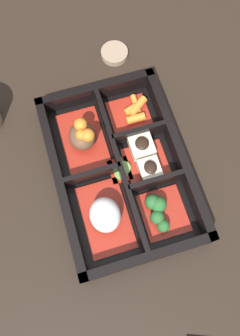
% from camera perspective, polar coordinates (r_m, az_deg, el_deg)
% --- Properties ---
extents(ground_plane, '(3.00, 3.00, 0.00)m').
position_cam_1_polar(ground_plane, '(0.57, 0.00, -0.80)').
color(ground_plane, black).
extents(bento_base, '(0.32, 0.22, 0.01)m').
position_cam_1_polar(bento_base, '(0.57, 0.00, -0.64)').
color(bento_base, black).
rests_on(bento_base, ground_plane).
extents(bento_rim, '(0.32, 0.22, 0.05)m').
position_cam_1_polar(bento_rim, '(0.55, 0.18, 0.03)').
color(bento_rim, black).
rests_on(bento_rim, ground_plane).
extents(bowl_rice, '(0.12, 0.07, 0.05)m').
position_cam_1_polar(bowl_rice, '(0.53, -2.58, -8.27)').
color(bowl_rice, maroon).
rests_on(bowl_rice, bento_base).
extents(bowl_stew, '(0.12, 0.07, 0.06)m').
position_cam_1_polar(bowl_stew, '(0.57, -6.49, 5.46)').
color(bowl_stew, maroon).
rests_on(bowl_stew, bento_base).
extents(bowl_greens, '(0.08, 0.07, 0.03)m').
position_cam_1_polar(bowl_greens, '(0.54, 6.87, -7.44)').
color(bowl_greens, maroon).
rests_on(bowl_greens, bento_base).
extents(bowl_tofu, '(0.08, 0.07, 0.03)m').
position_cam_1_polar(bowl_tofu, '(0.56, 4.43, 1.78)').
color(bowl_tofu, maroon).
rests_on(bowl_tofu, bento_base).
extents(bowl_carrots, '(0.07, 0.07, 0.02)m').
position_cam_1_polar(bowl_carrots, '(0.60, 2.17, 9.66)').
color(bowl_carrots, maroon).
rests_on(bowl_carrots, bento_base).
extents(bowl_pickles, '(0.04, 0.04, 0.01)m').
position_cam_1_polar(bowl_pickles, '(0.56, 0.32, -0.45)').
color(bowl_pickles, maroon).
rests_on(bowl_pickles, bento_base).
extents(sauce_dish, '(0.05, 0.05, 0.01)m').
position_cam_1_polar(sauce_dish, '(0.69, -0.97, 19.36)').
color(sauce_dish, gray).
rests_on(sauce_dish, ground_plane).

